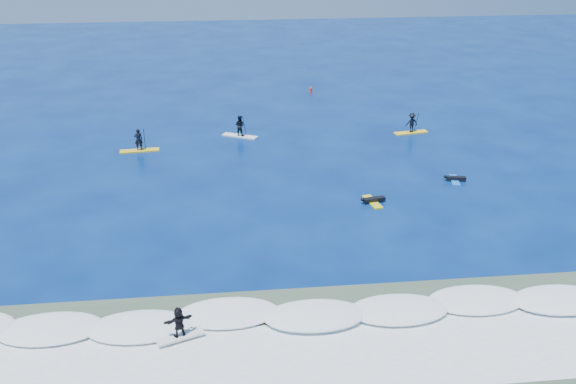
{
  "coord_description": "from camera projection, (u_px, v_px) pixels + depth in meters",
  "views": [
    {
      "loc": [
        -2.96,
        -34.87,
        17.41
      ],
      "look_at": [
        1.25,
        3.22,
        0.6
      ],
      "focal_mm": 40.0,
      "sensor_mm": 36.0,
      "label": 1
    }
  ],
  "objects": [
    {
      "name": "marker_buoy",
      "position": [
        311.0,
        90.0,
        66.96
      ],
      "size": [
        0.31,
        0.31,
        0.74
      ],
      "rotation": [
        0.0,
        0.0,
        -0.13
      ],
      "color": "red",
      "rests_on": "ground"
    },
    {
      "name": "prone_paddler_far",
      "position": [
        455.0,
        179.0,
        45.07
      ],
      "size": [
        1.57,
        2.03,
        0.41
      ],
      "rotation": [
        0.0,
        0.0,
        1.37
      ],
      "color": "blue",
      "rests_on": "ground"
    },
    {
      "name": "prone_paddler_near",
      "position": [
        373.0,
        200.0,
        41.7
      ],
      "size": [
        1.7,
        2.2,
        0.45
      ],
      "rotation": [
        0.0,
        0.0,
        1.75
      ],
      "color": "yellow",
      "rests_on": "ground"
    },
    {
      "name": "breaking_wave",
      "position": [
        293.0,
        318.0,
        29.93
      ],
      "size": [
        40.0,
        6.0,
        0.3
      ],
      "primitive_type": "cube",
      "color": "white",
      "rests_on": "ground"
    },
    {
      "name": "sup_paddler_left",
      "position": [
        139.0,
        143.0,
        50.45
      ],
      "size": [
        3.11,
        1.04,
        2.14
      ],
      "rotation": [
        0.0,
        0.0,
        0.09
      ],
      "color": "gold",
      "rests_on": "ground"
    },
    {
      "name": "sup_paddler_center",
      "position": [
        240.0,
        128.0,
        53.69
      ],
      "size": [
        3.03,
        2.09,
        2.12
      ],
      "rotation": [
        0.0,
        0.0,
        -0.49
      ],
      "color": "silver",
      "rests_on": "ground"
    },
    {
      "name": "shallow_water",
      "position": [
        304.0,
        374.0,
        26.29
      ],
      "size": [
        90.0,
        13.0,
        0.01
      ],
      "primitive_type": "cube",
      "color": "#3B503F",
      "rests_on": "ground"
    },
    {
      "name": "wave_surfer",
      "position": [
        179.0,
        324.0,
        28.02
      ],
      "size": [
        2.19,
        1.3,
        1.54
      ],
      "rotation": [
        0.0,
        0.0,
        0.36
      ],
      "color": "silver",
      "rests_on": "breaking_wave"
    },
    {
      "name": "sup_paddler_right",
      "position": [
        412.0,
        124.0,
        54.54
      ],
      "size": [
        2.99,
        1.2,
        2.05
      ],
      "rotation": [
        0.0,
        0.0,
        0.17
      ],
      "color": "yellow",
      "rests_on": "ground"
    },
    {
      "name": "ground",
      "position": [
        273.0,
        223.0,
        39.03
      ],
      "size": [
        160.0,
        160.0,
        0.0
      ],
      "primitive_type": "plane",
      "color": "#041A4F",
      "rests_on": "ground"
    },
    {
      "name": "whitewater",
      "position": [
        301.0,
        359.0,
        27.2
      ],
      "size": [
        34.0,
        5.0,
        0.02
      ],
      "primitive_type": "cube",
      "color": "silver",
      "rests_on": "ground"
    }
  ]
}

